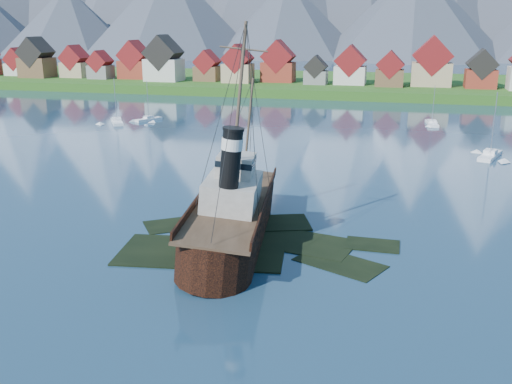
% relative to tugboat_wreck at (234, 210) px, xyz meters
% --- Properties ---
extents(ground, '(1400.00, 1400.00, 0.00)m').
position_rel_tugboat_wreck_xyz_m(ground, '(1.08, -3.92, -3.24)').
color(ground, '#1C374E').
rests_on(ground, ground).
extents(shoal, '(31.71, 21.24, 1.14)m').
position_rel_tugboat_wreck_xyz_m(shoal, '(2.86, -1.77, -3.59)').
color(shoal, black).
rests_on(shoal, ground).
extents(shore_bank, '(600.00, 80.00, 3.20)m').
position_rel_tugboat_wreck_xyz_m(shore_bank, '(1.08, 166.08, -3.24)').
color(shore_bank, '#244F16').
rests_on(shore_bank, ground).
extents(seawall, '(600.00, 2.50, 2.00)m').
position_rel_tugboat_wreck_xyz_m(seawall, '(1.08, 128.08, -3.24)').
color(seawall, '#3F3D38').
rests_on(seawall, ground).
extents(town, '(250.96, 16.69, 17.30)m').
position_rel_tugboat_wreck_xyz_m(town, '(-32.04, 148.26, 5.75)').
color(town, maroon).
rests_on(town, ground).
extents(tugboat_wreck, '(7.58, 32.66, 25.88)m').
position_rel_tugboat_wreck_xyz_m(tugboat_wreck, '(0.00, 0.00, 0.00)').
color(tugboat_wreck, black).
rests_on(tugboat_wreck, ground).
extents(sailboat_b, '(5.34, 7.16, 10.55)m').
position_rel_tugboat_wreck_xyz_m(sailboat_b, '(-45.06, 74.20, -2.99)').
color(sailboat_b, white).
rests_on(sailboat_b, ground).
extents(sailboat_c, '(6.91, 8.97, 11.85)m').
position_rel_tugboat_wreck_xyz_m(sailboat_c, '(-51.15, 68.55, -2.97)').
color(sailboat_c, white).
rests_on(sailboat_c, ground).
extents(sailboat_d, '(5.44, 9.58, 12.77)m').
position_rel_tugboat_wreck_xyz_m(sailboat_d, '(34.78, 51.21, -2.95)').
color(sailboat_d, white).
rests_on(sailboat_d, ground).
extents(sailboat_e, '(3.18, 9.00, 10.22)m').
position_rel_tugboat_wreck_xyz_m(sailboat_e, '(25.57, 86.06, -3.02)').
color(sailboat_e, white).
rests_on(sailboat_e, ground).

